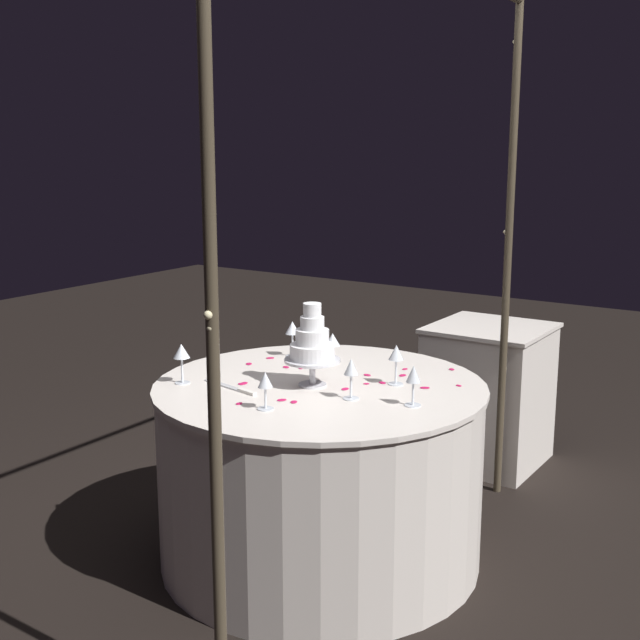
# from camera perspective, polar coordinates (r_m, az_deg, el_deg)

# --- Properties ---
(ground_plane) EXTENTS (12.00, 12.00, 0.00)m
(ground_plane) POSITION_cam_1_polar(r_m,az_deg,el_deg) (3.62, 0.00, -15.67)
(ground_plane) COLOR black
(decorative_arch) EXTENTS (2.14, 0.06, 2.30)m
(decorative_arch) POSITION_cam_1_polar(r_m,az_deg,el_deg) (3.03, 5.64, 8.44)
(decorative_arch) COLOR #473D2D
(decorative_arch) RESTS_ON ground
(main_table) EXTENTS (1.32, 1.32, 0.74)m
(main_table) POSITION_cam_1_polar(r_m,az_deg,el_deg) (3.46, 0.00, -10.23)
(main_table) COLOR silver
(main_table) RESTS_ON ground
(side_table) EXTENTS (0.58, 0.58, 0.74)m
(side_table) POSITION_cam_1_polar(r_m,az_deg,el_deg) (4.56, 11.26, -4.93)
(side_table) COLOR silver
(side_table) RESTS_ON ground
(tiered_cake) EXTENTS (0.22, 0.22, 0.33)m
(tiered_cake) POSITION_cam_1_polar(r_m,az_deg,el_deg) (3.27, -0.52, -1.67)
(tiered_cake) COLOR silver
(tiered_cake) RESTS_ON main_table
(wine_glass_0) EXTENTS (0.07, 0.07, 0.16)m
(wine_glass_0) POSITION_cam_1_polar(r_m,az_deg,el_deg) (3.36, -9.32, -2.23)
(wine_glass_0) COLOR silver
(wine_glass_0) RESTS_ON main_table
(wine_glass_1) EXTENTS (0.06, 0.06, 0.16)m
(wine_glass_1) POSITION_cam_1_polar(r_m,az_deg,el_deg) (3.12, 2.11, -3.36)
(wine_glass_1) COLOR silver
(wine_glass_1) RESTS_ON main_table
(wine_glass_2) EXTENTS (0.06, 0.06, 0.14)m
(wine_glass_2) POSITION_cam_1_polar(r_m,az_deg,el_deg) (3.01, -3.71, -4.22)
(wine_glass_2) COLOR silver
(wine_glass_2) RESTS_ON main_table
(wine_glass_3) EXTENTS (0.06, 0.06, 0.16)m
(wine_glass_3) POSITION_cam_1_polar(r_m,az_deg,el_deg) (3.31, 5.16, -2.36)
(wine_glass_3) COLOR silver
(wine_glass_3) RESTS_ON main_table
(wine_glass_4) EXTENTS (0.06, 0.06, 0.15)m
(wine_glass_4) POSITION_cam_1_polar(r_m,az_deg,el_deg) (3.06, 6.31, -3.82)
(wine_glass_4) COLOR silver
(wine_glass_4) RESTS_ON main_table
(wine_glass_5) EXTENTS (0.06, 0.06, 0.16)m
(wine_glass_5) POSITION_cam_1_polar(r_m,az_deg,el_deg) (3.73, -1.87, -0.66)
(wine_glass_5) COLOR silver
(wine_glass_5) RESTS_ON main_table
(wine_glass_6) EXTENTS (0.07, 0.07, 0.13)m
(wine_glass_6) POSITION_cam_1_polar(r_m,az_deg,el_deg) (3.62, 0.85, -1.44)
(wine_glass_6) COLOR silver
(wine_glass_6) RESTS_ON main_table
(cake_knife) EXTENTS (0.08, 0.29, 0.01)m
(cake_knife) POSITION_cam_1_polar(r_m,az_deg,el_deg) (3.29, -5.88, -4.57)
(cake_knife) COLOR silver
(cake_knife) RESTS_ON main_table
(rose_petal_0) EXTENTS (0.04, 0.04, 0.00)m
(rose_petal_0) POSITION_cam_1_polar(r_m,az_deg,el_deg) (3.59, 8.86, -3.30)
(rose_petal_0) COLOR #C61951
(rose_petal_0) RESTS_ON main_table
(rose_petal_1) EXTENTS (0.03, 0.03, 0.00)m
(rose_petal_1) POSITION_cam_1_polar(r_m,az_deg,el_deg) (3.61, 0.15, -3.06)
(rose_petal_1) COLOR #C61951
(rose_petal_1) RESTS_ON main_table
(rose_petal_2) EXTENTS (0.04, 0.04, 0.00)m
(rose_petal_2) POSITION_cam_1_polar(r_m,az_deg,el_deg) (3.11, -1.78, -5.54)
(rose_petal_2) COLOR #C61951
(rose_petal_2) RESTS_ON main_table
(rose_petal_3) EXTENTS (0.03, 0.03, 0.00)m
(rose_petal_3) POSITION_cam_1_polar(r_m,az_deg,el_deg) (3.34, 3.14, -4.31)
(rose_petal_3) COLOR #C61951
(rose_petal_3) RESTS_ON main_table
(rose_petal_4) EXTENTS (0.03, 0.03, 0.00)m
(rose_petal_4) POSITION_cam_1_polar(r_m,az_deg,el_deg) (3.36, 9.33, -4.38)
(rose_petal_4) COLOR #C61951
(rose_petal_4) RESTS_ON main_table
(rose_petal_5) EXTENTS (0.04, 0.04, 0.00)m
(rose_petal_5) POSITION_cam_1_polar(r_m,az_deg,el_deg) (3.58, -2.30, -3.18)
(rose_petal_5) COLOR #C61951
(rose_petal_5) RESTS_ON main_table
(rose_petal_6) EXTENTS (0.04, 0.03, 0.00)m
(rose_petal_6) POSITION_cam_1_polar(r_m,az_deg,el_deg) (3.47, 5.59, -3.73)
(rose_petal_6) COLOR #C61951
(rose_petal_6) RESTS_ON main_table
(rose_petal_7) EXTENTS (0.03, 0.02, 0.00)m
(rose_petal_7) POSITION_cam_1_polar(r_m,az_deg,el_deg) (3.57, 5.74, -3.30)
(rose_petal_7) COLOR #C61951
(rose_petal_7) RESTS_ON main_table
(rose_petal_8) EXTENTS (0.03, 0.04, 0.00)m
(rose_petal_8) POSITION_cam_1_polar(r_m,az_deg,el_deg) (3.46, 3.20, -3.72)
(rose_petal_8) COLOR #C61951
(rose_petal_8) RESTS_ON main_table
(rose_petal_9) EXTENTS (0.04, 0.03, 0.00)m
(rose_petal_9) POSITION_cam_1_polar(r_m,az_deg,el_deg) (3.27, 1.70, -4.66)
(rose_petal_9) COLOR #C61951
(rose_petal_9) RESTS_ON main_table
(rose_petal_10) EXTENTS (0.05, 0.04, 0.00)m
(rose_petal_10) POSITION_cam_1_polar(r_m,az_deg,el_deg) (3.64, -4.81, -2.96)
(rose_petal_10) COLOR #C61951
(rose_petal_10) RESTS_ON main_table
(rose_petal_11) EXTENTS (0.05, 0.04, 0.00)m
(rose_petal_11) POSITION_cam_1_polar(r_m,az_deg,el_deg) (3.14, -2.64, -5.39)
(rose_petal_11) COLOR #C61951
(rose_petal_11) RESTS_ON main_table
(rose_petal_12) EXTENTS (0.03, 0.03, 0.00)m
(rose_petal_12) POSITION_cam_1_polar(r_m,az_deg,el_deg) (3.56, -1.32, -3.26)
(rose_petal_12) COLOR #C61951
(rose_petal_12) RESTS_ON main_table
(rose_petal_13) EXTENTS (0.04, 0.04, 0.00)m
(rose_petal_13) POSITION_cam_1_polar(r_m,az_deg,el_deg) (3.73, -3.38, -2.57)
(rose_petal_13) COLOR #C61951
(rose_petal_13) RESTS_ON main_table
(rose_petal_14) EXTENTS (0.04, 0.04, 0.00)m
(rose_petal_14) POSITION_cam_1_polar(r_m,az_deg,el_deg) (3.36, 4.22, -4.23)
(rose_petal_14) COLOR #C61951
(rose_petal_14) RESTS_ON main_table
(rose_petal_15) EXTENTS (0.04, 0.05, 0.00)m
(rose_petal_15) POSITION_cam_1_polar(r_m,az_deg,el_deg) (3.31, 7.08, -4.55)
(rose_petal_15) COLOR #C61951
(rose_petal_15) RESTS_ON main_table
(rose_petal_16) EXTENTS (0.04, 0.03, 0.00)m
(rose_petal_16) POSITION_cam_1_polar(r_m,az_deg,el_deg) (3.36, -5.14, -4.26)
(rose_petal_16) COLOR #C61951
(rose_petal_16) RESTS_ON main_table
(rose_petal_17) EXTENTS (0.03, 0.02, 0.00)m
(rose_petal_17) POSITION_cam_1_polar(r_m,az_deg,el_deg) (3.11, -5.47, -5.62)
(rose_petal_17) COLOR #C61951
(rose_petal_17) RESTS_ON main_table
(rose_petal_18) EXTENTS (0.03, 0.04, 0.00)m
(rose_petal_18) POSITION_cam_1_polar(r_m,az_deg,el_deg) (3.35, -5.36, -4.31)
(rose_petal_18) COLOR #C61951
(rose_petal_18) RESTS_ON main_table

